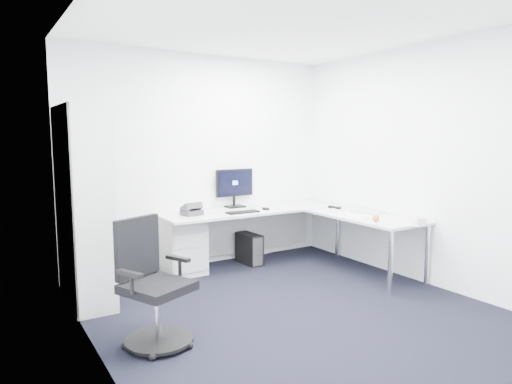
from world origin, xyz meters
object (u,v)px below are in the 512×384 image
task_chair (158,283)px  laptop (368,202)px  monitor (235,188)px  bookshelf (83,206)px  l_desk (268,241)px

task_chair → laptop: size_ratio=2.73×
task_chair → monitor: bearing=23.2°
laptop → bookshelf: bearing=160.5°
bookshelf → laptop: bearing=-11.1°
bookshelf → monitor: (2.04, 0.57, 0.00)m
monitor → bookshelf: bearing=-165.4°
monitor → l_desk: bearing=-78.7°
monitor → laptop: monitor is taller
l_desk → laptop: bearing=-28.3°
task_chair → bookshelf: bearing=78.0°
bookshelf → monitor: size_ratio=3.57×
bookshelf → l_desk: bearing=-1.3°
l_desk → monitor: bearing=102.2°
task_chair → l_desk: bearing=10.1°
bookshelf → task_chair: bookshelf is taller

